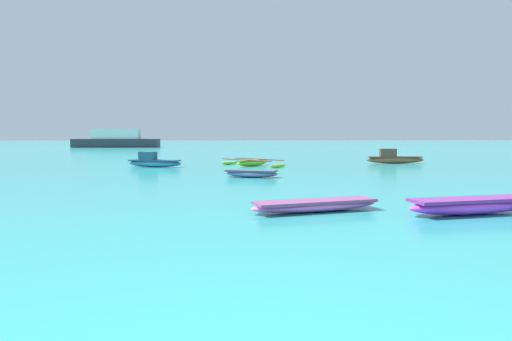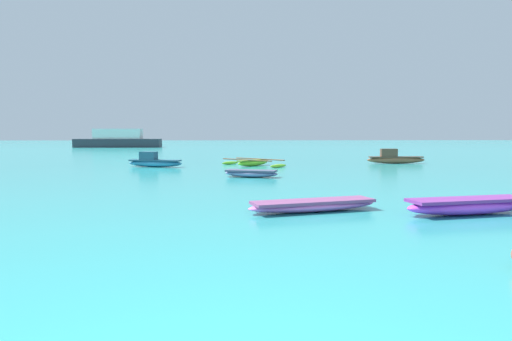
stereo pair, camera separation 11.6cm
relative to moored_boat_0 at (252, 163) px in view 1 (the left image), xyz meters
name	(u,v)px [view 1 (the left image)]	position (x,y,z in m)	size (l,w,h in m)	color
moored_boat_0	(252,163)	(0.00, 0.00, 0.00)	(4.07, 4.02, 0.43)	#97E533
moored_boat_1	(251,173)	(-0.32, -7.19, -0.01)	(2.67, 1.57, 0.34)	#787EB2
moored_boat_2	(153,162)	(-6.00, -0.65, 0.12)	(3.51, 1.65, 0.92)	teal
moored_boat_3	(470,205)	(4.91, -17.07, 0.03)	(3.55, 1.49, 0.41)	#D043E6
moored_boat_4	(315,205)	(1.05, -16.48, -0.03)	(3.68, 1.79, 0.30)	#E66CC8
moored_boat_5	(394,158)	(9.55, 1.78, 0.15)	(3.91, 0.54, 1.00)	#935B3B
distant_ferry	(116,140)	(-17.82, 36.69, 0.86)	(11.85, 2.61, 2.61)	#2D333D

